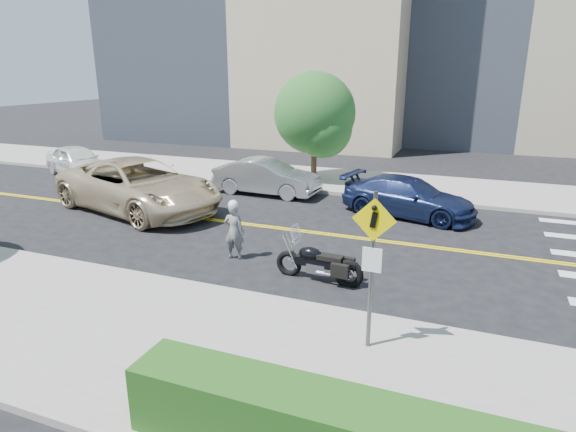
% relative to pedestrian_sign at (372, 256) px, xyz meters
% --- Properties ---
extents(ground_plane, '(120.00, 120.00, 0.00)m').
position_rel_pedestrian_sign_xyz_m(ground_plane, '(-4.20, 6.31, -1.96)').
color(ground_plane, black).
rests_on(ground_plane, ground).
extents(sidewalk_near, '(60.00, 5.00, 0.15)m').
position_rel_pedestrian_sign_xyz_m(sidewalk_near, '(-4.20, -1.19, -1.89)').
color(sidewalk_near, '#9E9B91').
rests_on(sidewalk_near, ground_plane).
extents(sidewalk_far, '(60.00, 5.00, 0.15)m').
position_rel_pedestrian_sign_xyz_m(sidewalk_far, '(-4.20, 13.81, -1.89)').
color(sidewalk_far, '#9E9B91').
rests_on(sidewalk_far, ground_plane).
extents(pedestrian_sign, '(0.78, 0.08, 3.00)m').
position_rel_pedestrian_sign_xyz_m(pedestrian_sign, '(0.00, 0.00, 0.00)').
color(pedestrian_sign, '#4C4C51').
rests_on(pedestrian_sign, sidewalk_near).
extents(motorcyclist, '(0.63, 0.46, 1.72)m').
position_rel_pedestrian_sign_xyz_m(motorcyclist, '(-4.55, 3.36, -1.11)').
color(motorcyclist, silver).
rests_on(motorcyclist, ground).
extents(motorcycle, '(2.30, 0.82, 1.37)m').
position_rel_pedestrian_sign_xyz_m(motorcycle, '(-1.87, 2.80, -1.27)').
color(motorcycle, black).
rests_on(motorcycle, ground).
extents(suv, '(7.60, 5.00, 1.94)m').
position_rel_pedestrian_sign_xyz_m(suv, '(-10.16, 6.38, -0.99)').
color(suv, beige).
rests_on(suv, ground).
extents(parked_car_white, '(4.77, 3.34, 1.51)m').
position_rel_pedestrian_sign_xyz_m(parked_car_white, '(-17.14, 10.48, -1.21)').
color(parked_car_white, white).
rests_on(parked_car_white, ground).
extents(parked_car_silver, '(4.64, 1.79, 1.51)m').
position_rel_pedestrian_sign_xyz_m(parked_car_silver, '(-6.70, 10.46, -1.21)').
color(parked_car_silver, '#999DA1').
rests_on(parked_car_silver, ground).
extents(parked_car_blue, '(5.19, 3.03, 1.41)m').
position_rel_pedestrian_sign_xyz_m(parked_car_blue, '(-0.59, 9.40, -1.26)').
color(parked_car_blue, navy).
rests_on(parked_car_blue, ground).
extents(tree_far_a, '(3.74, 3.74, 5.11)m').
position_rel_pedestrian_sign_xyz_m(tree_far_a, '(-5.53, 13.34, 1.27)').
color(tree_far_a, '#382619').
rests_on(tree_far_a, ground).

